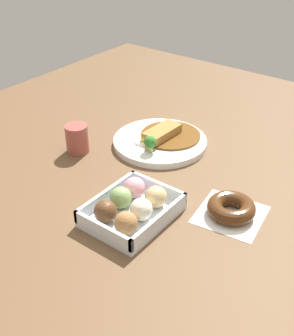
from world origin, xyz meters
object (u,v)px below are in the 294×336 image
curry_plate (161,140)px  coffee_mug (77,139)px  donut_box (132,208)px  chocolate_ring_donut (231,208)px

curry_plate → coffee_mug: (-0.17, 0.16, 0.03)m
curry_plate → donut_box: 0.34m
curry_plate → donut_box: curry_plate is taller
chocolate_ring_donut → coffee_mug: coffee_mug is taller
chocolate_ring_donut → curry_plate: bearing=62.0°
donut_box → chocolate_ring_donut: (0.14, -0.17, -0.01)m
donut_box → coffee_mug: (0.14, 0.30, 0.01)m
coffee_mug → chocolate_ring_donut: bearing=-89.5°
chocolate_ring_donut → donut_box: bearing=129.4°
curry_plate → chocolate_ring_donut: bearing=-118.0°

